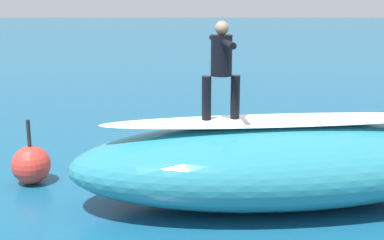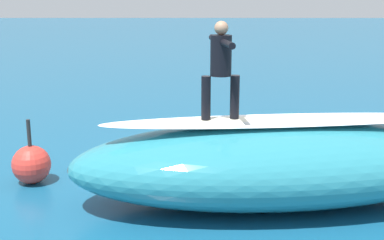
{
  "view_description": "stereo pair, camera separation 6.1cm",
  "coord_description": "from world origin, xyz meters",
  "px_view_note": "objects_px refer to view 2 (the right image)",
  "views": [
    {
      "loc": [
        0.98,
        10.35,
        3.55
      ],
      "look_at": [
        0.96,
        0.73,
        1.16
      ],
      "focal_mm": 48.98,
      "sensor_mm": 36.0,
      "label": 1
    },
    {
      "loc": [
        0.92,
        10.35,
        3.55
      ],
      "look_at": [
        0.96,
        0.73,
        1.16
      ],
      "focal_mm": 48.98,
      "sensor_mm": 36.0,
      "label": 2
    }
  ],
  "objects_px": {
    "buoy_marker": "(31,164)",
    "surfboard_riding": "(220,122)",
    "surfer_paddling": "(165,149)",
    "surfer_riding": "(221,63)",
    "surfboard_paddling": "(171,156)"
  },
  "relations": [
    {
      "from": "buoy_marker",
      "to": "surfboard_riding",
      "type": "bearing_deg",
      "value": 163.79
    },
    {
      "from": "surfer_paddling",
      "to": "buoy_marker",
      "type": "bearing_deg",
      "value": -158.09
    },
    {
      "from": "surfboard_riding",
      "to": "buoy_marker",
      "type": "bearing_deg",
      "value": -25.84
    },
    {
      "from": "surfer_paddling",
      "to": "surfer_riding",
      "type": "bearing_deg",
      "value": -78.3
    },
    {
      "from": "surfboard_paddling",
      "to": "surfer_paddling",
      "type": "height_order",
      "value": "surfer_paddling"
    },
    {
      "from": "surfboard_riding",
      "to": "surfer_riding",
      "type": "xyz_separation_m",
      "value": [
        -0.0,
        0.0,
        0.97
      ]
    },
    {
      "from": "surfer_riding",
      "to": "surfer_paddling",
      "type": "distance_m",
      "value": 3.56
    },
    {
      "from": "surfer_paddling",
      "to": "surfboard_riding",
      "type": "bearing_deg",
      "value": -78.3
    },
    {
      "from": "surfer_riding",
      "to": "buoy_marker",
      "type": "distance_m",
      "value": 4.18
    },
    {
      "from": "surfer_paddling",
      "to": "surfboard_paddling",
      "type": "bearing_deg",
      "value": 0.0
    },
    {
      "from": "surfboard_riding",
      "to": "surfboard_paddling",
      "type": "relative_size",
      "value": 0.94
    },
    {
      "from": "surfboard_riding",
      "to": "buoy_marker",
      "type": "xyz_separation_m",
      "value": [
        3.49,
        -1.02,
        -1.09
      ]
    },
    {
      "from": "surfboard_riding",
      "to": "surfer_paddling",
      "type": "bearing_deg",
      "value": -77.14
    },
    {
      "from": "surfboard_paddling",
      "to": "surfboard_riding",
      "type": "bearing_deg",
      "value": -81.02
    },
    {
      "from": "surfer_riding",
      "to": "buoy_marker",
      "type": "relative_size",
      "value": 1.28
    }
  ]
}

